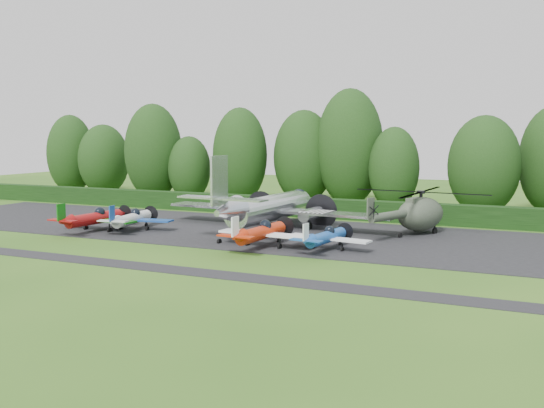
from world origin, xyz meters
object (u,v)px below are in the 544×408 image
at_px(light_plane_white, 132,218).
at_px(helicopter, 420,211).
at_px(light_plane_orange, 261,233).
at_px(transport_plane, 269,208).
at_px(light_plane_blue, 326,237).
at_px(light_plane_red, 95,218).

height_order(light_plane_white, helicopter, helicopter).
bearing_deg(light_plane_orange, transport_plane, 105.80).
bearing_deg(light_plane_white, transport_plane, 36.39).
height_order(transport_plane, light_plane_white, transport_plane).
xyz_separation_m(transport_plane, light_plane_orange, (3.21, -8.56, -0.80)).
height_order(transport_plane, light_plane_blue, transport_plane).
distance_m(light_plane_blue, helicopter, 11.70).
bearing_deg(light_plane_white, light_plane_orange, -2.79).
bearing_deg(helicopter, light_plane_white, 179.71).
bearing_deg(light_plane_orange, light_plane_white, 163.93).
distance_m(light_plane_red, light_plane_blue, 21.63).
height_order(light_plane_white, light_plane_orange, light_plane_orange).
xyz_separation_m(light_plane_red, light_plane_orange, (16.81, -1.04, -0.01)).
xyz_separation_m(transport_plane, light_plane_white, (-10.86, -5.74, -0.88)).
bearing_deg(helicopter, transport_plane, 172.73).
relative_size(light_plane_red, helicopter, 0.59).
bearing_deg(light_plane_blue, light_plane_red, 172.24).
bearing_deg(light_plane_red, light_plane_white, 28.49).
bearing_deg(transport_plane, light_plane_red, -155.34).
xyz_separation_m(light_plane_red, light_plane_blue, (21.63, 0.04, -0.19)).
distance_m(light_plane_white, helicopter, 25.44).
distance_m(light_plane_orange, light_plane_blue, 4.94).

